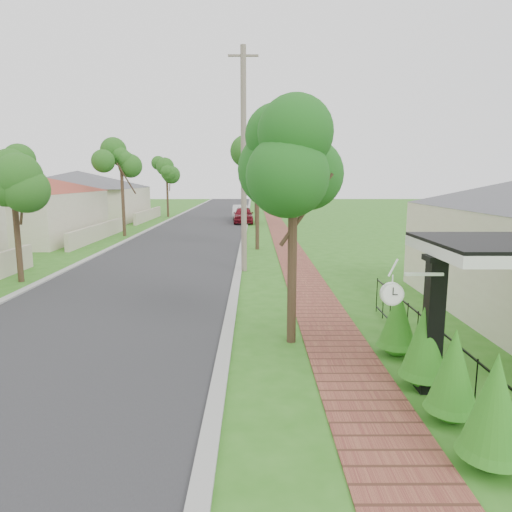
% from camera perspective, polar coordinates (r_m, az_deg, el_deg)
% --- Properties ---
extents(ground, '(160.00, 160.00, 0.00)m').
position_cam_1_polar(ground, '(9.78, -8.19, -13.62)').
color(ground, '#2E6D1A').
rests_on(ground, ground).
extents(road, '(7.00, 120.00, 0.02)m').
position_cam_1_polar(road, '(29.46, -8.69, 2.02)').
color(road, '#28282B').
rests_on(road, ground).
extents(kerb_right, '(0.30, 120.00, 0.10)m').
position_cam_1_polar(kerb_right, '(29.15, -1.57, 2.05)').
color(kerb_right, '#9E9E99').
rests_on(kerb_right, ground).
extents(kerb_left, '(0.30, 120.00, 0.10)m').
position_cam_1_polar(kerb_left, '(30.21, -15.56, 1.96)').
color(kerb_left, '#9E9E99').
rests_on(kerb_left, ground).
extents(sidewalk, '(1.50, 120.00, 0.03)m').
position_cam_1_polar(sidewalk, '(29.21, 3.53, 2.05)').
color(sidewalk, brown).
rests_on(sidewalk, ground).
extents(porch_post, '(0.48, 0.48, 2.52)m').
position_cam_1_polar(porch_post, '(8.96, 21.21, -8.74)').
color(porch_post, black).
rests_on(porch_post, ground).
extents(picket_fence, '(0.03, 8.02, 1.00)m').
position_cam_1_polar(picket_fence, '(10.15, 20.80, -10.07)').
color(picket_fence, black).
rests_on(picket_fence, ground).
extents(street_trees, '(10.70, 37.65, 5.89)m').
position_cam_1_polar(street_trees, '(35.99, -7.08, 10.65)').
color(street_trees, '#382619').
rests_on(street_trees, ground).
extents(hedge_row, '(0.80, 4.80, 1.74)m').
position_cam_1_polar(hedge_row, '(8.62, 21.59, -11.79)').
color(hedge_row, '#156B19').
rests_on(hedge_row, ground).
extents(far_house_grey, '(15.56, 15.56, 4.60)m').
position_cam_1_polar(far_house_grey, '(45.90, -21.22, 7.10)').
color(far_house_grey, beige).
rests_on(far_house_grey, ground).
extents(parked_car_red, '(1.79, 4.23, 1.43)m').
position_cam_1_polar(parked_car_red, '(40.03, -1.59, 5.14)').
color(parked_car_red, maroon).
rests_on(parked_car_red, ground).
extents(parked_car_white, '(1.47, 4.05, 1.33)m').
position_cam_1_polar(parked_car_white, '(44.24, -2.00, 5.50)').
color(parked_car_white, white).
rests_on(parked_car_white, ground).
extents(near_tree, '(1.99, 1.99, 5.11)m').
position_cam_1_polar(near_tree, '(10.43, 4.70, 10.82)').
color(near_tree, '#382619').
rests_on(near_tree, ground).
extents(utility_pole, '(1.20, 0.24, 9.00)m').
position_cam_1_polar(utility_pole, '(18.91, -1.55, 11.80)').
color(utility_pole, gray).
rests_on(utility_pole, ground).
extents(station_clock, '(1.05, 0.13, 0.56)m').
position_cam_1_polar(station_clock, '(8.09, 16.93, -4.33)').
color(station_clock, white).
rests_on(station_clock, ground).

